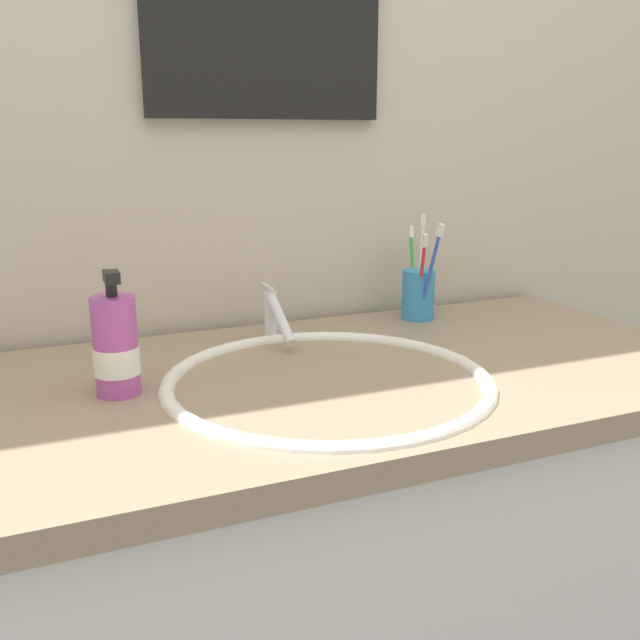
{
  "coord_description": "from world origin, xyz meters",
  "views": [
    {
      "loc": [
        -0.44,
        -0.97,
        1.21
      ],
      "look_at": [
        -0.04,
        -0.02,
        0.94
      ],
      "focal_mm": 39.71,
      "sensor_mm": 36.0,
      "label": 1
    }
  ],
  "objects_px": {
    "toothbrush_green": "(412,264)",
    "toothbrush_white": "(421,258)",
    "toothbrush_cup": "(418,295)",
    "toothbrush_red": "(422,271)",
    "soap_dispenser": "(116,348)",
    "toothbrush_blue": "(431,267)",
    "faucet": "(275,316)"
  },
  "relations": [
    {
      "from": "toothbrush_cup",
      "to": "toothbrush_green",
      "type": "distance_m",
      "value": 0.07
    },
    {
      "from": "toothbrush_green",
      "to": "soap_dispenser",
      "type": "bearing_deg",
      "value": -158.87
    },
    {
      "from": "toothbrush_blue",
      "to": "toothbrush_red",
      "type": "bearing_deg",
      "value": 120.55
    },
    {
      "from": "soap_dispenser",
      "to": "faucet",
      "type": "bearing_deg",
      "value": 28.8
    },
    {
      "from": "toothbrush_blue",
      "to": "toothbrush_green",
      "type": "height_order",
      "value": "toothbrush_blue"
    },
    {
      "from": "toothbrush_cup",
      "to": "soap_dispenser",
      "type": "bearing_deg",
      "value": -161.62
    },
    {
      "from": "toothbrush_cup",
      "to": "toothbrush_white",
      "type": "height_order",
      "value": "toothbrush_white"
    },
    {
      "from": "toothbrush_blue",
      "to": "toothbrush_red",
      "type": "relative_size",
      "value": 1.12
    },
    {
      "from": "toothbrush_cup",
      "to": "toothbrush_green",
      "type": "xyz_separation_m",
      "value": [
        0.01,
        0.04,
        0.06
      ]
    },
    {
      "from": "toothbrush_white",
      "to": "soap_dispenser",
      "type": "xyz_separation_m",
      "value": [
        -0.64,
        -0.23,
        -0.05
      ]
    },
    {
      "from": "faucet",
      "to": "toothbrush_red",
      "type": "height_order",
      "value": "toothbrush_red"
    },
    {
      "from": "toothbrush_cup",
      "to": "soap_dispenser",
      "type": "distance_m",
      "value": 0.65
    },
    {
      "from": "faucet",
      "to": "toothbrush_blue",
      "type": "bearing_deg",
      "value": -1.03
    },
    {
      "from": "toothbrush_blue",
      "to": "toothbrush_red",
      "type": "distance_m",
      "value": 0.02
    },
    {
      "from": "toothbrush_cup",
      "to": "toothbrush_blue",
      "type": "bearing_deg",
      "value": -91.85
    },
    {
      "from": "toothbrush_green",
      "to": "toothbrush_blue",
      "type": "bearing_deg",
      "value": -94.93
    },
    {
      "from": "toothbrush_red",
      "to": "toothbrush_white",
      "type": "bearing_deg",
      "value": 60.57
    },
    {
      "from": "toothbrush_cup",
      "to": "toothbrush_white",
      "type": "xyz_separation_m",
      "value": [
        0.02,
        0.02,
        0.07
      ]
    },
    {
      "from": "toothbrush_cup",
      "to": "toothbrush_blue",
      "type": "relative_size",
      "value": 0.51
    },
    {
      "from": "toothbrush_cup",
      "to": "toothbrush_red",
      "type": "distance_m",
      "value": 0.06
    },
    {
      "from": "toothbrush_red",
      "to": "soap_dispenser",
      "type": "bearing_deg",
      "value": -163.89
    },
    {
      "from": "toothbrush_cup",
      "to": "toothbrush_red",
      "type": "bearing_deg",
      "value": -111.59
    },
    {
      "from": "faucet",
      "to": "toothbrush_green",
      "type": "distance_m",
      "value": 0.34
    },
    {
      "from": "toothbrush_red",
      "to": "soap_dispenser",
      "type": "distance_m",
      "value": 0.63
    },
    {
      "from": "toothbrush_white",
      "to": "soap_dispenser",
      "type": "height_order",
      "value": "toothbrush_white"
    },
    {
      "from": "toothbrush_blue",
      "to": "toothbrush_green",
      "type": "distance_m",
      "value": 0.08
    },
    {
      "from": "toothbrush_white",
      "to": "soap_dispenser",
      "type": "bearing_deg",
      "value": -160.13
    },
    {
      "from": "toothbrush_blue",
      "to": "toothbrush_white",
      "type": "relative_size",
      "value": 0.97
    },
    {
      "from": "toothbrush_blue",
      "to": "soap_dispenser",
      "type": "distance_m",
      "value": 0.64
    },
    {
      "from": "toothbrush_red",
      "to": "soap_dispenser",
      "type": "relative_size",
      "value": 0.96
    },
    {
      "from": "toothbrush_green",
      "to": "toothbrush_white",
      "type": "distance_m",
      "value": 0.02
    },
    {
      "from": "toothbrush_red",
      "to": "soap_dispenser",
      "type": "height_order",
      "value": "soap_dispenser"
    }
  ]
}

